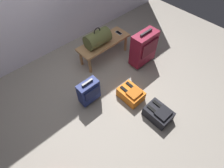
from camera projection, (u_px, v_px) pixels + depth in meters
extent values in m
plane|color=gray|center=(102.00, 99.00, 2.87)|extent=(6.60, 6.60, 0.00)
cube|color=#A87A4C|center=(104.00, 42.00, 3.22)|extent=(1.00, 0.36, 0.04)
cylinder|color=#A87A4C|center=(90.00, 65.00, 3.11)|extent=(0.05, 0.05, 0.34)
cylinder|color=#A87A4C|center=(126.00, 43.00, 3.49)|extent=(0.05, 0.05, 0.34)
cylinder|color=#A87A4C|center=(81.00, 58.00, 3.23)|extent=(0.05, 0.05, 0.34)
cylinder|color=#A87A4C|center=(116.00, 37.00, 3.61)|extent=(0.05, 0.05, 0.34)
cylinder|color=#51562D|center=(98.00, 38.00, 3.05)|extent=(0.44, 0.26, 0.26)
torus|color=black|center=(97.00, 31.00, 2.94)|extent=(0.14, 0.02, 0.14)
cube|color=silver|center=(119.00, 33.00, 3.35)|extent=(0.07, 0.14, 0.01)
cube|color=black|center=(119.00, 33.00, 3.35)|extent=(0.06, 0.13, 0.00)
cube|color=maroon|center=(144.00, 48.00, 3.13)|extent=(0.47, 0.23, 0.59)
cube|color=#500E1C|center=(150.00, 48.00, 3.02)|extent=(0.38, 0.02, 0.26)
cube|color=#262628|center=(146.00, 33.00, 2.89)|extent=(0.27, 0.03, 0.04)
cylinder|color=black|center=(132.00, 63.00, 3.35)|extent=(0.02, 0.05, 0.05)
cylinder|color=black|center=(144.00, 55.00, 3.49)|extent=(0.02, 0.05, 0.05)
cube|color=navy|center=(89.00, 92.00, 2.68)|extent=(0.32, 0.16, 0.37)
cube|color=#11183E|center=(92.00, 93.00, 2.60)|extent=(0.26, 0.02, 0.17)
cube|color=#262628|center=(87.00, 83.00, 2.52)|extent=(0.18, 0.03, 0.04)
cylinder|color=black|center=(82.00, 101.00, 2.82)|extent=(0.02, 0.05, 0.05)
cylinder|color=black|center=(93.00, 93.00, 2.91)|extent=(0.02, 0.05, 0.05)
cube|color=orange|center=(131.00, 94.00, 2.83)|extent=(0.28, 0.38, 0.17)
cube|color=#AD5514|center=(134.00, 93.00, 2.72)|extent=(0.21, 0.17, 0.04)
cube|color=black|center=(125.00, 90.00, 2.76)|extent=(0.04, 0.19, 0.02)
cube|color=black|center=(131.00, 86.00, 2.81)|extent=(0.04, 0.19, 0.02)
cube|color=black|center=(158.00, 114.00, 2.61)|extent=(0.28, 0.38, 0.17)
cube|color=black|center=(163.00, 113.00, 2.50)|extent=(0.21, 0.17, 0.04)
cube|color=black|center=(153.00, 110.00, 2.54)|extent=(0.04, 0.19, 0.02)
cube|color=black|center=(158.00, 105.00, 2.60)|extent=(0.04, 0.19, 0.02)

